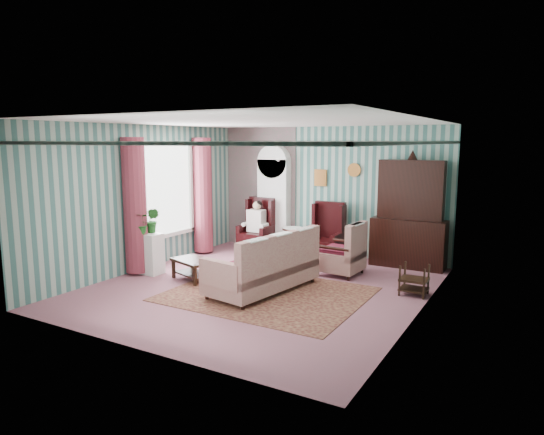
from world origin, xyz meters
The scene contains 17 objects.
floor centered at (0.00, 0.00, 0.00)m, with size 6.00×6.00×0.00m, color #93555E.
room_shell centered at (-0.62, 0.18, 2.01)m, with size 5.53×6.02×2.91m.
bookcase centered at (-1.35, 2.84, 1.12)m, with size 0.80×0.28×2.24m, color silver.
dresser_hutch centered at (1.90, 2.72, 1.18)m, with size 1.50×0.56×2.36m, color black.
wingback_left centered at (-1.60, 2.45, 0.62)m, with size 0.76×0.80×1.25m, color black.
wingback_right centered at (0.15, 2.45, 0.62)m, with size 0.76×0.80×1.25m, color black.
seated_woman centered at (-1.60, 2.45, 0.59)m, with size 0.44×0.40×1.18m, color silver, non-canonical shape.
round_side_table centered at (-0.70, 2.60, 0.30)m, with size 0.50×0.50×0.60m, color black.
nest_table centered at (2.47, 0.90, 0.27)m, with size 0.45×0.38×0.54m, color black.
plant_stand centered at (-2.40, -0.30, 0.40)m, with size 0.55×0.35×0.80m, color white.
rug centered at (0.30, -0.30, 0.01)m, with size 3.20×2.60×0.01m, color #551D1C.
sofa centered at (0.13, -0.16, 0.45)m, with size 2.14×0.92×0.91m, color beige.
floral_armchair centered at (0.91, 1.49, 0.50)m, with size 0.86×0.76×0.99m, color #B6AB8D.
coffee_table centered at (-1.34, -0.23, 0.20)m, with size 0.84×0.52×0.39m, color black.
potted_plant_a centered at (-2.41, -0.44, 1.01)m, with size 0.37×0.32×0.42m, color #1A551E.
potted_plant_b centered at (-2.34, -0.21, 1.05)m, with size 0.27×0.22×0.49m, color #1F4D18.
potted_plant_c centered at (-2.49, -0.29, 1.02)m, with size 0.24×0.24×0.43m, color #20591B.
Camera 1 is at (4.30, -7.15, 2.58)m, focal length 32.00 mm.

